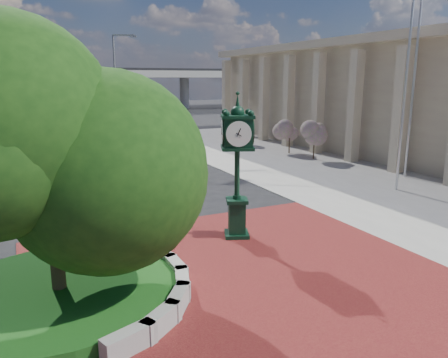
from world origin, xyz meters
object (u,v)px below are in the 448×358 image
flagpole_a (406,80)px  flagpole_b (414,75)px  post_clock (237,161)px  street_lamp_near (118,80)px  parked_car (112,126)px  street_lamp_far (47,78)px

flagpole_a → flagpole_b: flagpole_b is taller
post_clock → street_lamp_near: street_lamp_near is taller
flagpole_b → street_lamp_near: bearing=117.7°
parked_car → street_lamp_near: bearing=-88.7°
parked_car → post_clock: bearing=-88.3°
post_clock → street_lamp_far: 36.91m
post_clock → street_lamp_far: size_ratio=0.53×
post_clock → flagpole_a: (10.73, 2.50, 2.79)m
flagpole_a → street_lamp_near: 26.02m
post_clock → flagpole_b: flagpole_b is taller
parked_car → flagpole_a: bearing=-68.9°
parked_car → flagpole_a: flagpole_a is taller
flagpole_a → street_lamp_near: size_ratio=1.16×
flagpole_b → street_lamp_far: 36.33m
flagpole_b → street_lamp_far: size_ratio=1.16×
post_clock → flagpole_a: 11.36m
post_clock → flagpole_a: size_ratio=0.47×
post_clock → parked_car: size_ratio=1.04×
flagpole_b → street_lamp_near: flagpole_b is taller
flagpole_a → parked_car: bearing=105.4°
street_lamp_near → parked_car: bearing=85.6°
post_clock → street_lamp_near: size_ratio=0.55×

